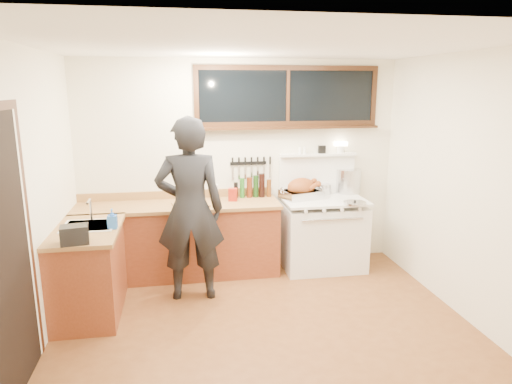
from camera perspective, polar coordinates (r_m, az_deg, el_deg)
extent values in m
cube|color=brown|center=(4.58, 1.22, -16.78)|extent=(4.00, 3.50, 0.02)
cube|color=silver|center=(5.80, -2.02, 3.46)|extent=(4.00, 0.05, 2.60)
cube|color=silver|center=(2.45, 9.31, -10.35)|extent=(4.00, 0.05, 2.60)
cube|color=silver|center=(4.21, -26.89, -1.65)|extent=(0.05, 3.50, 2.60)
cube|color=silver|center=(4.88, 25.33, 0.37)|extent=(0.05, 3.50, 2.60)
cube|color=white|center=(3.99, 1.41, 18.22)|extent=(4.00, 3.50, 0.05)
cube|color=maroon|center=(5.65, -9.61, -6.09)|extent=(2.40, 0.60, 0.86)
cube|color=olive|center=(5.51, -9.79, -1.70)|extent=(2.44, 0.64, 0.04)
cube|color=olive|center=(5.78, -9.82, -0.30)|extent=(2.40, 0.03, 0.10)
sphere|color=#B78C38|center=(5.40, -20.40, -4.64)|extent=(0.03, 0.03, 0.03)
sphere|color=#B78C38|center=(5.33, -15.10, -4.50)|extent=(0.03, 0.03, 0.03)
sphere|color=#B78C38|center=(5.30, -9.71, -4.32)|extent=(0.03, 0.03, 0.03)
sphere|color=#B78C38|center=(5.32, -4.31, -4.10)|extent=(0.03, 0.03, 0.03)
sphere|color=#B78C38|center=(5.38, 0.48, -3.87)|extent=(0.03, 0.03, 0.03)
cube|color=maroon|center=(4.97, -20.13, -9.47)|extent=(0.60, 1.05, 0.86)
cube|color=olive|center=(4.82, -20.43, -4.51)|extent=(0.64, 1.09, 0.04)
cube|color=white|center=(4.90, -20.13, -4.69)|extent=(0.45, 0.40, 0.14)
cube|color=white|center=(4.88, -20.19, -3.96)|extent=(0.50, 0.45, 0.01)
cylinder|color=silver|center=(5.02, -19.93, -2.12)|extent=(0.02, 0.02, 0.24)
cylinder|color=silver|center=(4.92, -20.19, -1.12)|extent=(0.02, 0.18, 0.02)
cube|color=white|center=(5.88, 8.30, -5.49)|extent=(1.00, 0.70, 0.82)
cube|color=white|center=(5.75, 8.45, -0.99)|extent=(1.02, 0.72, 0.03)
cube|color=white|center=(5.54, 9.40, -5.49)|extent=(0.88, 0.02, 0.46)
cylinder|color=silver|center=(5.45, 9.59, -3.40)|extent=(0.75, 0.02, 0.02)
cylinder|color=white|center=(5.33, 6.25, -2.44)|extent=(0.04, 0.03, 0.04)
cylinder|color=white|center=(5.39, 8.50, -2.32)|extent=(0.04, 0.03, 0.04)
cylinder|color=white|center=(5.46, 10.69, -2.20)|extent=(0.04, 0.03, 0.04)
cylinder|color=white|center=(5.54, 12.83, -2.08)|extent=(0.04, 0.03, 0.04)
cube|color=white|center=(5.99, 7.59, 2.20)|extent=(1.00, 0.05, 0.50)
cube|color=white|center=(5.92, 7.76, 4.66)|extent=(1.00, 0.12, 0.03)
cylinder|color=white|center=(6.00, 10.52, 5.27)|extent=(0.09, 0.09, 0.09)
cube|color=#FFE5B2|center=(6.00, 10.55, 5.95)|extent=(0.16, 0.08, 0.05)
cube|color=black|center=(5.92, 8.24, 5.29)|extent=(0.09, 0.05, 0.10)
cylinder|color=white|center=(5.86, 6.09, 5.22)|extent=(0.04, 0.04, 0.09)
cylinder|color=white|center=(5.84, 5.52, 5.21)|extent=(0.04, 0.04, 0.09)
cube|color=black|center=(5.79, 3.99, 11.87)|extent=(2.20, 0.01, 0.62)
cube|color=black|center=(5.79, 4.06, 15.24)|extent=(2.32, 0.04, 0.06)
cube|color=black|center=(5.80, 3.95, 8.51)|extent=(2.32, 0.04, 0.06)
cube|color=black|center=(5.63, -7.49, 11.76)|extent=(0.06, 0.04, 0.62)
cube|color=black|center=(6.15, 14.51, 11.57)|extent=(0.06, 0.04, 0.62)
cube|color=black|center=(5.79, 4.00, 11.87)|extent=(0.04, 0.04, 0.62)
cube|color=black|center=(5.76, 4.05, 8.03)|extent=(2.32, 0.13, 0.03)
cube|color=black|center=(3.77, -28.42, -7.41)|extent=(0.01, 0.86, 2.10)
cube|color=black|center=(4.20, -26.31, -5.16)|extent=(0.01, 0.07, 2.10)
cube|color=black|center=(5.78, -0.99, 3.62)|extent=(0.46, 0.02, 0.04)
cube|color=silver|center=(5.75, -2.93, 2.46)|extent=(0.02, 0.00, 0.18)
cube|color=black|center=(5.73, -2.95, 3.84)|extent=(0.02, 0.02, 0.10)
cube|color=silver|center=(5.76, -2.14, 2.49)|extent=(0.02, 0.00, 0.18)
cube|color=black|center=(5.74, -2.15, 3.86)|extent=(0.02, 0.02, 0.10)
cube|color=silver|center=(5.77, -1.35, 2.51)|extent=(0.02, 0.00, 0.18)
cube|color=black|center=(5.75, -1.36, 3.88)|extent=(0.02, 0.02, 0.10)
cube|color=silver|center=(5.79, -0.57, 2.54)|extent=(0.03, 0.00, 0.18)
cube|color=black|center=(5.76, -0.57, 3.90)|extent=(0.02, 0.02, 0.10)
cube|color=silver|center=(5.80, 0.21, 2.56)|extent=(0.03, 0.00, 0.18)
cube|color=black|center=(5.78, 0.21, 3.93)|extent=(0.02, 0.02, 0.10)
cube|color=silver|center=(5.81, 0.99, 2.58)|extent=(0.03, 0.00, 0.18)
cube|color=black|center=(5.79, 1.00, 3.95)|extent=(0.02, 0.02, 0.10)
cube|color=silver|center=(5.83, 1.77, 2.61)|extent=(0.03, 0.00, 0.18)
cube|color=black|center=(5.80, 1.77, 3.97)|extent=(0.02, 0.02, 0.10)
imported|color=black|center=(4.89, -8.26, -2.19)|extent=(0.74, 0.51, 1.98)
imported|color=blue|center=(4.70, -17.53, -3.21)|extent=(0.09, 0.09, 0.20)
cube|color=black|center=(4.37, -21.73, -4.98)|extent=(0.26, 0.20, 0.17)
cube|color=olive|center=(5.43, -8.16, -1.55)|extent=(0.46, 0.37, 0.02)
ellipsoid|color=brown|center=(5.41, -8.18, -0.88)|extent=(0.25, 0.19, 0.13)
sphere|color=brown|center=(5.46, -7.11, -0.45)|extent=(0.05, 0.05, 0.05)
sphere|color=brown|center=(5.36, -7.06, -0.71)|extent=(0.05, 0.05, 0.05)
cube|color=silver|center=(5.74, 5.66, -0.27)|extent=(0.55, 0.47, 0.10)
cube|color=#3F3F42|center=(5.73, 5.67, 0.07)|extent=(0.48, 0.41, 0.03)
torus|color=silver|center=(5.67, 3.28, 0.13)|extent=(0.04, 0.10, 0.10)
torus|color=silver|center=(5.80, 8.01, 0.31)|extent=(0.04, 0.10, 0.10)
ellipsoid|color=brown|center=(5.72, 5.68, 0.61)|extent=(0.43, 0.37, 0.23)
cylinder|color=brown|center=(5.67, 7.14, 0.66)|extent=(0.14, 0.09, 0.10)
sphere|color=brown|center=(5.68, 7.81, 1.03)|extent=(0.07, 0.07, 0.07)
cylinder|color=brown|center=(5.83, 6.64, 1.03)|extent=(0.14, 0.09, 0.10)
sphere|color=brown|center=(5.84, 7.29, 1.39)|extent=(0.07, 0.07, 0.07)
cylinder|color=silver|center=(6.13, 11.45, 1.41)|extent=(0.36, 0.36, 0.31)
cylinder|color=silver|center=(5.99, 8.49, 0.37)|extent=(0.20, 0.20, 0.13)
cylinder|color=black|center=(6.08, 7.99, 1.11)|extent=(0.05, 0.18, 0.02)
cylinder|color=silver|center=(5.57, 12.25, -1.33)|extent=(0.36, 0.36, 0.02)
sphere|color=black|center=(5.56, 12.26, -1.15)|extent=(0.03, 0.03, 0.03)
cube|color=maroon|center=(5.57, -2.91, -0.33)|extent=(0.12, 0.11, 0.16)
cylinder|color=white|center=(5.68, -5.22, 0.04)|extent=(0.12, 0.12, 0.19)
cylinder|color=black|center=(5.71, -2.53, 0.23)|extent=(0.05, 0.05, 0.20)
cylinder|color=black|center=(5.72, -1.74, 0.50)|extent=(0.06, 0.06, 0.25)
cylinder|color=black|center=(5.73, -0.83, 0.59)|extent=(0.07, 0.07, 0.26)
cylinder|color=black|center=(5.74, -0.02, 0.71)|extent=(0.06, 0.06, 0.28)
cylinder|color=black|center=(5.75, 0.74, 0.84)|extent=(0.07, 0.07, 0.30)
cylinder|color=black|center=(5.77, 1.62, 0.48)|extent=(0.06, 0.06, 0.22)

